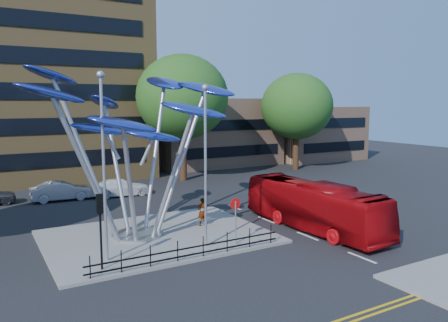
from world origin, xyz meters
TOP-DOWN VIEW (x-y plane):
  - ground at (0.00, 0.00)m, footprint 120.00×120.00m
  - traffic_island at (-1.00, 6.00)m, footprint 12.00×9.00m
  - brick_tower at (-6.00, 32.00)m, footprint 25.00×15.00m
  - low_building_near at (16.00, 30.00)m, footprint 15.00×8.00m
  - low_building_far at (30.00, 28.00)m, footprint 12.00×8.00m
  - tree_right at (8.00, 22.00)m, footprint 8.80×8.80m
  - tree_far at (22.00, 22.00)m, footprint 8.00×8.00m
  - leaf_sculpture at (-2.07, 6.68)m, footprint 12.72×9.54m
  - street_lamp_left at (-4.50, 3.50)m, footprint 0.36×0.36m
  - street_lamp_right at (0.50, 3.00)m, footprint 0.36×0.36m
  - traffic_light_island at (-5.00, 2.50)m, footprint 0.28×0.18m
  - no_entry_sign_island at (2.00, 2.52)m, footprint 0.60×0.10m
  - pedestrian_railing_front at (-1.00, 1.70)m, footprint 10.00×0.06m
  - red_bus at (7.70, 2.91)m, footprint 2.70×10.33m
  - pedestrian at (2.07, 6.46)m, footprint 0.63×0.42m
  - parked_car_mid at (-3.92, 18.58)m, footprint 4.61×1.78m
  - parked_car_right at (0.58, 18.00)m, footprint 4.89×2.29m

SIDE VIEW (x-z plane):
  - ground at x=0.00m, z-range 0.00..0.00m
  - traffic_island at x=-1.00m, z-range 0.00..0.15m
  - pedestrian_railing_front at x=-1.00m, z-range 0.05..1.05m
  - parked_car_right at x=0.58m, z-range 0.00..1.38m
  - parked_car_mid at x=-3.92m, z-range 0.00..1.50m
  - pedestrian at x=2.07m, z-range 0.15..1.85m
  - red_bus at x=7.70m, z-range 0.00..2.86m
  - no_entry_sign_island at x=2.00m, z-range 0.59..3.04m
  - traffic_light_island at x=-5.00m, z-range 0.90..4.33m
  - low_building_far at x=30.00m, z-range 0.00..7.00m
  - low_building_near at x=16.00m, z-range 0.00..8.00m
  - street_lamp_right at x=0.50m, z-range 0.94..9.24m
  - street_lamp_left at x=-4.50m, z-range 0.96..9.76m
  - leaf_sculpture at x=-2.07m, z-range 2.12..11.63m
  - tree_far at x=22.00m, z-range 1.70..12.51m
  - tree_right at x=8.00m, z-range 1.98..14.09m
  - brick_tower at x=-6.00m, z-range 0.00..30.00m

